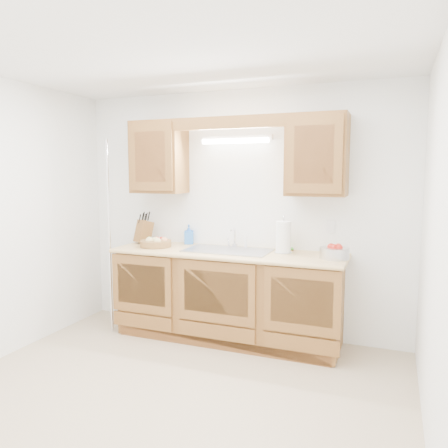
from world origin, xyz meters
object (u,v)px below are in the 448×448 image
at_px(knife_block, 144,231).
at_px(apple_bowl, 335,252).
at_px(fruit_basket, 156,242).
at_px(paper_towel, 283,237).

height_order(knife_block, apple_bowl, knife_block).
bearing_deg(fruit_basket, paper_towel, 5.30).
relative_size(paper_towel, apple_bowl, 1.19).
bearing_deg(knife_block, apple_bowl, 20.55).
distance_m(fruit_basket, knife_block, 0.31).
xyz_separation_m(fruit_basket, knife_block, (-0.25, 0.17, 0.08)).
bearing_deg(fruit_basket, knife_block, 145.30).
relative_size(knife_block, paper_towel, 0.98).
bearing_deg(apple_bowl, paper_towel, 169.70).
height_order(knife_block, paper_towel, paper_towel).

